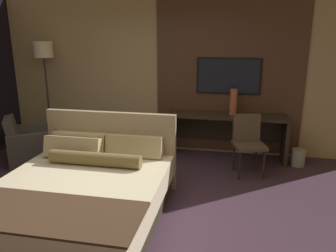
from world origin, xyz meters
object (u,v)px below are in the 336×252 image
(waste_bin, at_px, (298,158))
(desk_chair, at_px, (248,138))
(armchair_by_window, at_px, (31,146))
(tv, at_px, (229,76))
(bed, at_px, (82,194))
(floor_lamp, at_px, (44,59))
(book, at_px, (249,115))
(vase_tall, at_px, (233,102))
(desk, at_px, (226,128))

(waste_bin, bearing_deg, desk_chair, -152.16)
(armchair_by_window, bearing_deg, tv, -105.51)
(bed, height_order, waste_bin, bed)
(bed, xyz_separation_m, floor_lamp, (-1.72, 2.29, 1.36))
(tv, bearing_deg, book, -39.06)
(desk_chair, height_order, book, desk_chair)
(bed, bearing_deg, vase_tall, 54.13)
(bed, height_order, floor_lamp, floor_lamp)
(bed, bearing_deg, tv, 58.34)
(bed, distance_m, floor_lamp, 3.17)
(armchair_by_window, bearing_deg, book, -111.70)
(floor_lamp, bearing_deg, book, -0.68)
(tv, height_order, desk_chair, tv)
(desk_chair, bearing_deg, desk, 104.13)
(tv, bearing_deg, vase_tall, -66.44)
(desk, relative_size, desk_chair, 2.20)
(bed, distance_m, waste_bin, 3.51)
(waste_bin, bearing_deg, bed, -141.90)
(armchair_by_window, height_order, waste_bin, armchair_by_window)
(floor_lamp, distance_m, book, 3.76)
(tv, bearing_deg, bed, -121.66)
(bed, bearing_deg, desk_chair, 41.90)
(book, bearing_deg, floor_lamp, 179.32)
(bed, relative_size, desk, 1.05)
(bed, bearing_deg, armchair_by_window, 137.58)
(tv, bearing_deg, desk, -90.00)
(desk, height_order, book, book)
(desk_chair, height_order, armchair_by_window, desk_chair)
(desk, relative_size, floor_lamp, 1.03)
(waste_bin, bearing_deg, tv, 162.12)
(tv, xyz_separation_m, desk_chair, (0.34, -0.83, -0.84))
(book, bearing_deg, armchair_by_window, -168.66)
(desk, relative_size, armchair_by_window, 1.95)
(bed, xyz_separation_m, desk, (1.57, 2.33, 0.23))
(floor_lamp, relative_size, book, 8.57)
(floor_lamp, relative_size, waste_bin, 7.02)
(bed, xyz_separation_m, armchair_by_window, (-1.67, 1.52, -0.04))
(desk, height_order, desk_chair, desk_chair)
(desk, distance_m, waste_bin, 1.26)
(vase_tall, bearing_deg, bed, -125.87)
(floor_lamp, bearing_deg, armchair_by_window, -85.71)
(waste_bin, bearing_deg, vase_tall, 172.15)
(book, xyz_separation_m, waste_bin, (0.82, -0.08, -0.65))
(armchair_by_window, xyz_separation_m, vase_tall, (3.34, 0.79, 0.73))
(bed, relative_size, waste_bin, 7.58)
(floor_lamp, distance_m, vase_tall, 3.46)
(waste_bin, bearing_deg, desk, 171.91)
(desk_chair, height_order, vase_tall, vase_tall)
(bed, xyz_separation_m, desk_chair, (1.91, 1.71, 0.25))
(bed, relative_size, armchair_by_window, 2.05)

